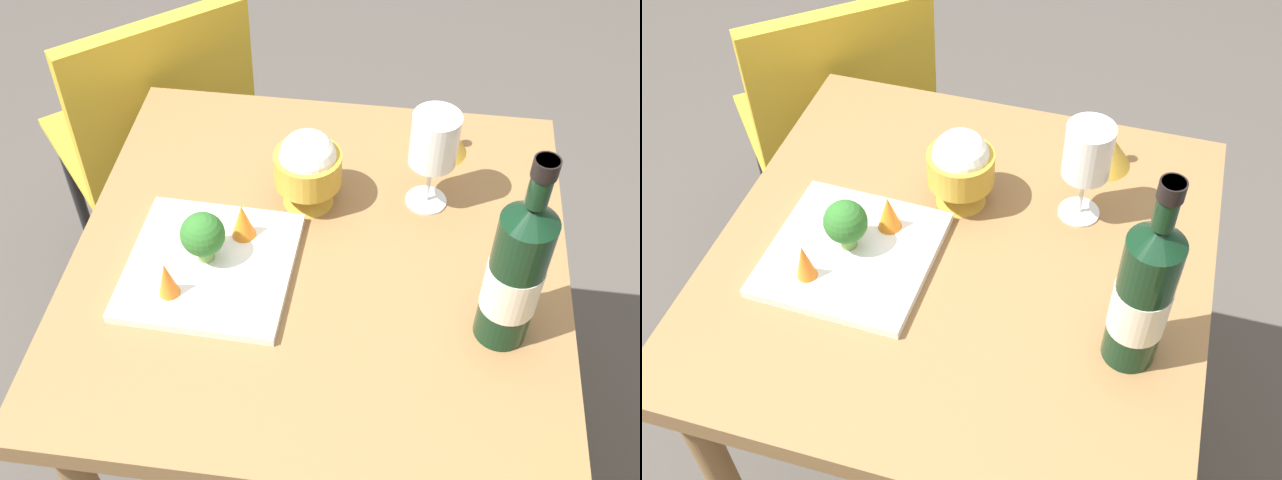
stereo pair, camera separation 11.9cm
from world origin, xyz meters
TOP-DOWN VIEW (x-y plane):
  - ground_plane at (0.00, 0.00)m, footprint 8.00×8.00m
  - dining_table at (0.00, 0.00)m, footprint 0.77×0.77m
  - chair_near_window at (-0.50, -0.44)m, footprint 0.56×0.56m
  - wine_bottle at (0.11, 0.28)m, footprint 0.08×0.08m
  - wine_glass at (-0.14, 0.16)m, footprint 0.08×0.08m
  - rice_bowl at (-0.11, -0.03)m, footprint 0.11×0.11m
  - rice_bowl_lid at (-0.27, 0.18)m, footprint 0.10×0.10m
  - serving_plate at (0.06, -0.16)m, footprint 0.26×0.26m
  - broccoli_floret at (0.05, -0.17)m, footprint 0.07×0.07m
  - carrot_garnish_left at (-0.01, -0.12)m, footprint 0.04×0.04m
  - carrot_garnish_right at (0.12, -0.21)m, footprint 0.03×0.03m

SIDE VIEW (x-z plane):
  - ground_plane at x=0.00m, z-range 0.00..0.00m
  - chair_near_window at x=-0.50m, z-range 0.10..0.95m
  - dining_table at x=0.00m, z-range 0.27..1.01m
  - serving_plate at x=0.06m, z-range 0.74..0.76m
  - rice_bowl_lid at x=-0.27m, z-range 0.74..0.83m
  - carrot_garnish_left at x=-0.01m, z-range 0.76..0.82m
  - carrot_garnish_right at x=0.12m, z-range 0.76..0.82m
  - broccoli_floret at x=0.05m, z-range 0.77..0.85m
  - rice_bowl at x=-0.11m, z-range 0.75..0.89m
  - wine_glass at x=-0.14m, z-range 0.78..0.96m
  - wine_bottle at x=0.11m, z-range 0.71..1.04m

